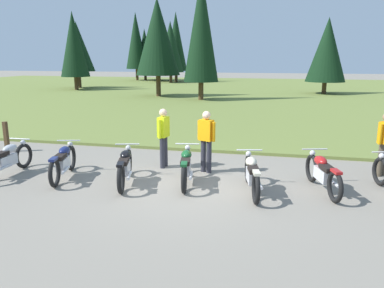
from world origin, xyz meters
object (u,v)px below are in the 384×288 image
object	(u,v)px
motorcycle_black	(125,166)
trail_marker_post	(6,137)
rider_in_hivis_vest	(206,138)
rider_with_back_turned	(163,134)
motorcycle_cream	(252,174)
motorcycle_red	(323,173)
motorcycle_navy	(63,161)
motorcycle_silver	(7,159)
motorcycle_british_green	(186,166)

from	to	relation	value
motorcycle_black	trail_marker_post	xyz separation A→B (m)	(-5.08, 2.12, 0.06)
rider_in_hivis_vest	rider_with_back_turned	size ratio (longest dim) A/B	1.00
motorcycle_cream	motorcycle_red	distance (m)	1.66
motorcycle_navy	motorcycle_red	size ratio (longest dim) A/B	1.00
motorcycle_silver	motorcycle_cream	bearing A→B (deg)	1.38
rider_with_back_turned	trail_marker_post	world-z (taller)	rider_with_back_turned
rider_with_back_turned	motorcycle_silver	bearing A→B (deg)	-156.55
motorcycle_navy	rider_with_back_turned	size ratio (longest dim) A/B	1.23
trail_marker_post	motorcycle_cream	bearing A→B (deg)	-14.11
trail_marker_post	rider_with_back_turned	bearing A→B (deg)	-5.69
motorcycle_red	motorcycle_british_green	bearing A→B (deg)	-177.09
rider_in_hivis_vest	motorcycle_silver	bearing A→B (deg)	-163.93
motorcycle_red	trail_marker_post	size ratio (longest dim) A/B	2.04
motorcycle_british_green	trail_marker_post	world-z (taller)	trail_marker_post
rider_in_hivis_vest	trail_marker_post	bearing A→B (deg)	173.75
motorcycle_navy	rider_in_hivis_vest	bearing A→B (deg)	20.78
motorcycle_british_green	motorcycle_red	world-z (taller)	same
motorcycle_british_green	rider_in_hivis_vest	world-z (taller)	rider_in_hivis_vest
trail_marker_post	rider_in_hivis_vest	bearing A→B (deg)	-6.25
rider_with_back_turned	trail_marker_post	distance (m)	5.64
motorcycle_red	rider_with_back_turned	bearing A→B (deg)	166.09
motorcycle_navy	motorcycle_black	distance (m)	1.72
trail_marker_post	motorcycle_silver	bearing A→B (deg)	-50.96
motorcycle_cream	rider_with_back_turned	xyz separation A→B (m)	(-2.58, 1.50, 0.51)
motorcycle_silver	trail_marker_post	distance (m)	2.84
motorcycle_navy	motorcycle_black	bearing A→B (deg)	-1.55
motorcycle_silver	motorcycle_red	world-z (taller)	same
motorcycle_cream	rider_with_back_turned	size ratio (longest dim) A/B	1.24
motorcycle_black	motorcycle_british_green	size ratio (longest dim) A/B	0.98
rider_in_hivis_vest	rider_with_back_turned	world-z (taller)	same
motorcycle_navy	motorcycle_cream	bearing A→B (deg)	0.23
motorcycle_black	trail_marker_post	size ratio (longest dim) A/B	2.05
motorcycle_navy	trail_marker_post	world-z (taller)	trail_marker_post
rider_with_back_turned	motorcycle_cream	bearing A→B (deg)	-30.12
motorcycle_navy	rider_with_back_turned	bearing A→B (deg)	34.21
motorcycle_british_green	motorcycle_red	xyz separation A→B (m)	(3.22, 0.16, 0.00)
rider_with_back_turned	motorcycle_black	bearing A→B (deg)	-108.04
motorcycle_black	rider_with_back_turned	size ratio (longest dim) A/B	1.23
motorcycle_black	motorcycle_british_green	xyz separation A→B (m)	(1.46, 0.37, 0.00)
motorcycle_cream	rider_in_hivis_vest	distance (m)	1.92
motorcycle_navy	motorcycle_british_green	xyz separation A→B (m)	(3.18, 0.32, 0.00)
motorcycle_british_green	motorcycle_black	bearing A→B (deg)	-165.91
motorcycle_cream	motorcycle_red	bearing A→B (deg)	16.25
motorcycle_silver	motorcycle_navy	distance (m)	1.58
motorcycle_silver	motorcycle_navy	size ratio (longest dim) A/B	1.02
motorcycle_black	rider_with_back_turned	bearing A→B (deg)	71.96
motorcycle_black	motorcycle_silver	bearing A→B (deg)	-178.46
motorcycle_silver	motorcycle_black	world-z (taller)	same
motorcycle_cream	trail_marker_post	bearing A→B (deg)	165.89
rider_with_back_turned	trail_marker_post	bearing A→B (deg)	174.31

